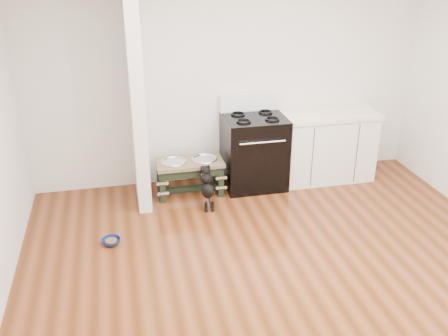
# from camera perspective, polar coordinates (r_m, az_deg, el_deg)

# --- Properties ---
(ground) EXTENTS (5.00, 5.00, 0.00)m
(ground) POSITION_cam_1_polar(r_m,az_deg,el_deg) (4.72, 7.61, -13.53)
(ground) COLOR #4E250D
(ground) RESTS_ON ground
(room_shell) EXTENTS (5.00, 5.00, 5.00)m
(room_shell) POSITION_cam_1_polar(r_m,az_deg,el_deg) (3.95, 8.90, 5.38)
(room_shell) COLOR silver
(room_shell) RESTS_ON ground
(partition_wall) EXTENTS (0.15, 0.80, 2.70)m
(partition_wall) POSITION_cam_1_polar(r_m,az_deg,el_deg) (5.78, -10.06, 8.62)
(partition_wall) COLOR silver
(partition_wall) RESTS_ON ground
(oven_range) EXTENTS (0.76, 0.69, 1.14)m
(oven_range) POSITION_cam_1_polar(r_m,az_deg,el_deg) (6.34, 3.44, 2.03)
(oven_range) COLOR black
(oven_range) RESTS_ON ground
(cabinet_run) EXTENTS (1.24, 0.64, 0.91)m
(cabinet_run) POSITION_cam_1_polar(r_m,az_deg,el_deg) (6.68, 11.51, 2.55)
(cabinet_run) COLOR white
(cabinet_run) RESTS_ON ground
(dog_feeder) EXTENTS (0.82, 0.44, 0.47)m
(dog_feeder) POSITION_cam_1_polar(r_m,az_deg,el_deg) (6.16, -3.94, -0.28)
(dog_feeder) COLOR black
(dog_feeder) RESTS_ON ground
(puppy) EXTENTS (0.14, 0.42, 0.50)m
(puppy) POSITION_cam_1_polar(r_m,az_deg,el_deg) (5.87, -1.95, -2.06)
(puppy) COLOR black
(puppy) RESTS_ON ground
(floor_bowl) EXTENTS (0.24, 0.24, 0.06)m
(floor_bowl) POSITION_cam_1_polar(r_m,az_deg,el_deg) (5.40, -12.78, -8.20)
(floor_bowl) COLOR navy
(floor_bowl) RESTS_ON ground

